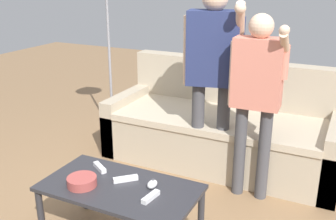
{
  "coord_description": "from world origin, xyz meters",
  "views": [
    {
      "loc": [
        1.18,
        -1.98,
        1.72
      ],
      "look_at": [
        0.03,
        0.37,
        0.8
      ],
      "focal_mm": 41.95,
      "sensor_mm": 36.0,
      "label": 1
    }
  ],
  "objects": [
    {
      "name": "player_right",
      "position": [
        0.54,
        0.84,
        0.92
      ],
      "size": [
        0.44,
        0.29,
        1.46
      ],
      "color": "#47474C",
      "rests_on": "ground"
    },
    {
      "name": "game_remote_nunchuk",
      "position": [
        0.13,
        -0.06,
        0.46
      ],
      "size": [
        0.06,
        0.09,
        0.05
      ],
      "color": "white",
      "rests_on": "coffee_table"
    },
    {
      "name": "snack_bowl",
      "position": [
        -0.28,
        -0.24,
        0.46
      ],
      "size": [
        0.19,
        0.19,
        0.06
      ],
      "primitive_type": "cylinder",
      "color": "#B24C47",
      "rests_on": "coffee_table"
    },
    {
      "name": "game_remote_wand_near",
      "position": [
        -0.06,
        -0.07,
        0.45
      ],
      "size": [
        0.14,
        0.14,
        0.03
      ],
      "color": "white",
      "rests_on": "coffee_table"
    },
    {
      "name": "game_remote_wand_spare",
      "position": [
        0.19,
        -0.19,
        0.45
      ],
      "size": [
        0.06,
        0.15,
        0.03
      ],
      "color": "white",
      "rests_on": "coffee_table"
    },
    {
      "name": "game_remote_wand_far",
      "position": [
        -0.31,
        -0.01,
        0.45
      ],
      "size": [
        0.15,
        0.11,
        0.03
      ],
      "color": "white",
      "rests_on": "coffee_table"
    },
    {
      "name": "player_center",
      "position": [
        0.14,
        0.96,
        1.03
      ],
      "size": [
        0.53,
        0.37,
        1.64
      ],
      "color": "#47474C",
      "rests_on": "ground"
    },
    {
      "name": "couch",
      "position": [
        0.12,
        1.39,
        0.3
      ],
      "size": [
        2.15,
        0.93,
        0.92
      ],
      "color": "#B7A88E",
      "rests_on": "ground"
    },
    {
      "name": "coffee_table",
      "position": [
        -0.06,
        -0.14,
        0.38
      ],
      "size": [
        1.01,
        0.54,
        0.43
      ],
      "color": "#2D2D33",
      "rests_on": "ground"
    }
  ]
}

